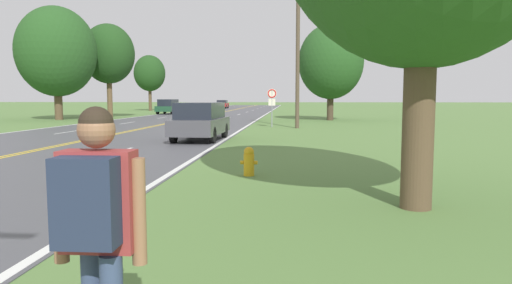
{
  "coord_description": "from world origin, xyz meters",
  "views": [
    {
      "loc": [
        9.08,
        1.52,
        1.87
      ],
      "look_at": [
        8.23,
        12.24,
        0.83
      ],
      "focal_mm": 32.0,
      "sensor_mm": 36.0,
      "label": 1
    }
  ],
  "objects_px": {
    "tree_left_verge": "(331,62)",
    "car_dark_grey_suv_nearest": "(200,120)",
    "car_dark_green_suv_approaching": "(168,106)",
    "hitchhiker_person": "(97,217)",
    "tree_behind_sign": "(150,73)",
    "tree_mid_treeline": "(56,52)",
    "tree_right_cluster": "(108,54)",
    "car_red_sedan_mid_near": "(222,104)",
    "traffic_sign": "(272,98)",
    "fire_hydrant": "(249,161)"
  },
  "relations": [
    {
      "from": "car_dark_green_suv_approaching",
      "to": "hitchhiker_person",
      "type": "bearing_deg",
      "value": -163.09
    },
    {
      "from": "traffic_sign",
      "to": "tree_right_cluster",
      "type": "distance_m",
      "value": 21.37
    },
    {
      "from": "car_red_sedan_mid_near",
      "to": "traffic_sign",
      "type": "bearing_deg",
      "value": -167.35
    },
    {
      "from": "fire_hydrant",
      "to": "car_dark_grey_suv_nearest",
      "type": "height_order",
      "value": "car_dark_grey_suv_nearest"
    },
    {
      "from": "traffic_sign",
      "to": "car_dark_green_suv_approaching",
      "type": "relative_size",
      "value": 0.58
    },
    {
      "from": "traffic_sign",
      "to": "tree_right_cluster",
      "type": "bearing_deg",
      "value": 140.24
    },
    {
      "from": "tree_right_cluster",
      "to": "car_red_sedan_mid_near",
      "type": "xyz_separation_m",
      "value": [
        4.97,
        38.21,
        -5.23
      ]
    },
    {
      "from": "tree_mid_treeline",
      "to": "car_dark_green_suv_approaching",
      "type": "height_order",
      "value": "tree_mid_treeline"
    },
    {
      "from": "fire_hydrant",
      "to": "traffic_sign",
      "type": "bearing_deg",
      "value": 90.83
    },
    {
      "from": "fire_hydrant",
      "to": "tree_behind_sign",
      "type": "bearing_deg",
      "value": 109.84
    },
    {
      "from": "fire_hydrant",
      "to": "car_dark_green_suv_approaching",
      "type": "distance_m",
      "value": 43.29
    },
    {
      "from": "hitchhiker_person",
      "to": "tree_left_verge",
      "type": "distance_m",
      "value": 36.31
    },
    {
      "from": "tree_mid_treeline",
      "to": "car_dark_green_suv_approaching",
      "type": "distance_m",
      "value": 16.2
    },
    {
      "from": "traffic_sign",
      "to": "car_dark_grey_suv_nearest",
      "type": "height_order",
      "value": "traffic_sign"
    },
    {
      "from": "car_red_sedan_mid_near",
      "to": "tree_right_cluster",
      "type": "bearing_deg",
      "value": 173.06
    },
    {
      "from": "fire_hydrant",
      "to": "tree_right_cluster",
      "type": "distance_m",
      "value": 36.11
    },
    {
      "from": "tree_behind_sign",
      "to": "tree_right_cluster",
      "type": "relative_size",
      "value": 0.91
    },
    {
      "from": "traffic_sign",
      "to": "fire_hydrant",
      "type": "bearing_deg",
      "value": -89.17
    },
    {
      "from": "hitchhiker_person",
      "to": "tree_right_cluster",
      "type": "distance_m",
      "value": 43.17
    },
    {
      "from": "car_dark_grey_suv_nearest",
      "to": "car_dark_green_suv_approaching",
      "type": "distance_m",
      "value": 33.78
    },
    {
      "from": "fire_hydrant",
      "to": "tree_left_verge",
      "type": "height_order",
      "value": "tree_left_verge"
    },
    {
      "from": "tree_behind_sign",
      "to": "car_dark_green_suv_approaching",
      "type": "height_order",
      "value": "tree_behind_sign"
    },
    {
      "from": "traffic_sign",
      "to": "hitchhiker_person",
      "type": "bearing_deg",
      "value": -89.89
    },
    {
      "from": "car_dark_grey_suv_nearest",
      "to": "tree_mid_treeline",
      "type": "bearing_deg",
      "value": -136.21
    },
    {
      "from": "tree_behind_sign",
      "to": "car_dark_green_suv_approaching",
      "type": "bearing_deg",
      "value": -64.57
    },
    {
      "from": "car_dark_grey_suv_nearest",
      "to": "traffic_sign",
      "type": "bearing_deg",
      "value": 165.48
    },
    {
      "from": "fire_hydrant",
      "to": "tree_left_verge",
      "type": "xyz_separation_m",
      "value": [
        4.19,
        27.8,
        4.49
      ]
    },
    {
      "from": "tree_left_verge",
      "to": "car_dark_grey_suv_nearest",
      "type": "height_order",
      "value": "tree_left_verge"
    },
    {
      "from": "traffic_sign",
      "to": "car_red_sedan_mid_near",
      "type": "bearing_deg",
      "value": 102.18
    },
    {
      "from": "car_dark_grey_suv_nearest",
      "to": "car_red_sedan_mid_near",
      "type": "relative_size",
      "value": 1.11
    },
    {
      "from": "tree_behind_sign",
      "to": "tree_right_cluster",
      "type": "distance_m",
      "value": 23.11
    },
    {
      "from": "tree_mid_treeline",
      "to": "car_red_sedan_mid_near",
      "type": "bearing_deg",
      "value": 80.15
    },
    {
      "from": "car_red_sedan_mid_near",
      "to": "car_dark_grey_suv_nearest",
      "type": "bearing_deg",
      "value": -171.67
    },
    {
      "from": "traffic_sign",
      "to": "car_dark_green_suv_approaching",
      "type": "bearing_deg",
      "value": 119.69
    },
    {
      "from": "hitchhiker_person",
      "to": "tree_behind_sign",
      "type": "xyz_separation_m",
      "value": [
        -19.47,
        62.59,
        4.3
      ]
    },
    {
      "from": "tree_behind_sign",
      "to": "fire_hydrant",
      "type": "bearing_deg",
      "value": -70.16
    },
    {
      "from": "fire_hydrant",
      "to": "tree_behind_sign",
      "type": "distance_m",
      "value": 58.21
    },
    {
      "from": "car_dark_grey_suv_nearest",
      "to": "car_dark_green_suv_approaching",
      "type": "height_order",
      "value": "car_dark_green_suv_approaching"
    },
    {
      "from": "tree_right_cluster",
      "to": "traffic_sign",
      "type": "bearing_deg",
      "value": -39.76
    },
    {
      "from": "tree_left_verge",
      "to": "tree_mid_treeline",
      "type": "height_order",
      "value": "tree_mid_treeline"
    },
    {
      "from": "tree_left_verge",
      "to": "car_dark_grey_suv_nearest",
      "type": "distance_m",
      "value": 20.5
    },
    {
      "from": "traffic_sign",
      "to": "car_dark_grey_suv_nearest",
      "type": "xyz_separation_m",
      "value": [
        -2.74,
        -9.26,
        -0.96
      ]
    },
    {
      "from": "tree_behind_sign",
      "to": "traffic_sign",
      "type": "bearing_deg",
      "value": -61.84
    },
    {
      "from": "tree_mid_treeline",
      "to": "tree_left_verge",
      "type": "bearing_deg",
      "value": 2.57
    },
    {
      "from": "tree_behind_sign",
      "to": "car_red_sedan_mid_near",
      "type": "xyz_separation_m",
      "value": [
        8.27,
        15.34,
        -4.64
      ]
    },
    {
      "from": "traffic_sign",
      "to": "tree_mid_treeline",
      "type": "distance_m",
      "value": 20.84
    },
    {
      "from": "traffic_sign",
      "to": "tree_left_verge",
      "type": "bearing_deg",
      "value": 64.92
    },
    {
      "from": "car_dark_green_suv_approaching",
      "to": "tree_left_verge",
      "type": "bearing_deg",
      "value": -125.39
    },
    {
      "from": "fire_hydrant",
      "to": "tree_mid_treeline",
      "type": "xyz_separation_m",
      "value": [
        -18.89,
        26.77,
        5.39
      ]
    },
    {
      "from": "hitchhiker_person",
      "to": "tree_mid_treeline",
      "type": "height_order",
      "value": "tree_mid_treeline"
    }
  ]
}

